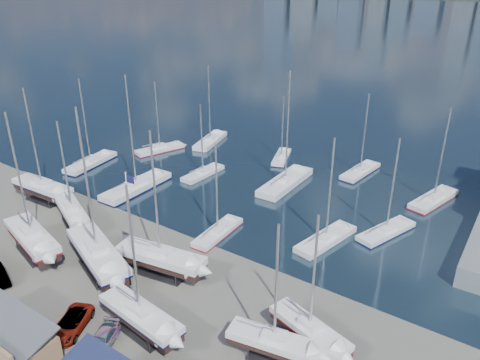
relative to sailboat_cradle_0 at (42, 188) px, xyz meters
The scene contains 24 objects.
ground 23.30m from the sailboat_cradle_0, 14.03° to the right, with size 1400.00×1400.00×0.00m, color #605E59.
sailboat_cradle_0 is the anchor object (origin of this frame).
sailboat_cradle_1 14.32m from the sailboat_cradle_0, 38.72° to the right, with size 11.20×5.56×17.32m.
sailboat_cradle_2 9.66m from the sailboat_cradle_0, 12.38° to the right, with size 8.88×5.66×14.23m.
sailboat_cradle_3 21.49m from the sailboat_cradle_0, 18.90° to the right, with size 12.22×7.29×18.87m.
sailboat_cradle_4 26.56m from the sailboat_cradle_0, ahead, with size 10.58×4.53×16.68m.
sailboat_cradle_5 33.22m from the sailboat_cradle_0, 19.70° to the right, with size 9.61×3.66×15.22m.
sailboat_cradle_6 44.90m from the sailboat_cradle_0, ahead, with size 8.49×4.53×13.42m.
sailboat_cradle_7 43.49m from the sailboat_cradle_0, ahead, with size 8.41×3.74×13.48m.
sailboat_moored_0 13.73m from the sailboat_cradle_0, 112.59° to the left, with size 4.45×10.74×15.58m.
sailboat_moored_1 24.23m from the sailboat_cradle_0, 90.33° to the left, with size 5.48×9.43×13.61m.
sailboat_moored_2 33.34m from the sailboat_cradle_0, 81.72° to the left, with size 5.43×10.71×15.57m.
sailboat_moored_3 13.27m from the sailboat_cradle_0, 50.48° to the left, with size 3.71×12.35×18.35m.
sailboat_moored_4 24.16m from the sailboat_cradle_0, 56.51° to the left, with size 2.72×8.34×12.44m.
sailboat_moored_5 39.19m from the sailboat_cradle_0, 58.86° to the left, with size 4.75×8.23×11.87m.
sailboat_moored_6 27.39m from the sailboat_cradle_0, 14.05° to the left, with size 2.88×8.67×12.77m.
sailboat_moored_7 35.84m from the sailboat_cradle_0, 42.93° to the left, with size 3.69×12.38×18.60m.
sailboat_moored_8 49.10m from the sailboat_cradle_0, 46.01° to the left, with size 3.64×9.57×13.96m.
sailboat_moored_9 40.61m from the sailboat_cradle_0, 18.47° to the left, with size 4.45×9.79×14.28m.
sailboat_moored_10 47.90m from the sailboat_cradle_0, 23.34° to the left, with size 5.28×9.35×13.48m.
sailboat_moored_11 56.35m from the sailboat_cradle_0, 34.20° to the left, with size 5.07×10.19×14.67m.
car_c 29.48m from the sailboat_cradle_0, 29.85° to the right, with size 2.49×5.41×1.50m, color gray.
car_d 32.92m from the sailboat_cradle_0, 26.05° to the right, with size 1.94×4.78×1.39m, color gray.
flagpole 26.54m from the sailboat_cradle_0, 13.26° to the right, with size 1.14×0.12×12.93m.
Camera 1 is at (35.30, -38.00, 30.97)m, focal length 35.00 mm.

